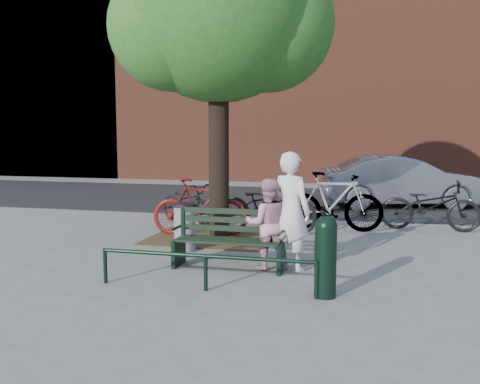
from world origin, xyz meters
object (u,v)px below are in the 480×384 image
(bicycle_c, at_px, (266,206))
(parked_car, at_px, (401,182))
(person_left, at_px, (291,211))
(bollard, at_px, (326,254))
(person_right, at_px, (267,224))
(park_bench, at_px, (230,238))
(litter_bin, at_px, (185,227))

(bicycle_c, height_order, parked_car, parked_car)
(bicycle_c, xyz_separation_m, parked_car, (2.98, 4.58, 0.15))
(person_left, bearing_deg, bollard, 142.81)
(person_left, distance_m, bicycle_c, 3.13)
(bollard, bearing_deg, person_right, 129.37)
(park_bench, relative_size, parked_car, 0.39)
(bollard, relative_size, parked_car, 0.24)
(park_bench, distance_m, bicycle_c, 3.02)
(person_right, height_order, litter_bin, person_right)
(litter_bin, xyz_separation_m, parked_car, (4.06, 6.67, 0.29))
(bollard, xyz_separation_m, litter_bin, (-2.70, 2.10, -0.14))
(bicycle_c, relative_size, parked_car, 0.50)
(person_right, distance_m, bicycle_c, 3.02)
(person_left, bearing_deg, litter_bin, 2.10)
(person_left, relative_size, bicycle_c, 0.84)
(person_left, xyz_separation_m, bollard, (0.65, -1.23, -0.35))
(litter_bin, height_order, bicycle_c, bicycle_c)
(park_bench, xyz_separation_m, bollard, (1.60, -1.16, 0.10))
(bollard, bearing_deg, bicycle_c, 111.19)
(bollard, bearing_deg, person_left, 117.77)
(litter_bin, distance_m, parked_car, 7.81)
(parked_car, bearing_deg, park_bench, 145.00)
(park_bench, bearing_deg, parked_car, 68.78)
(litter_bin, distance_m, bicycle_c, 2.35)
(bollard, xyz_separation_m, bicycle_c, (-1.62, 4.19, 0.00))
(person_left, relative_size, litter_bin, 2.14)
(park_bench, xyz_separation_m, person_right, (0.59, 0.07, 0.24))
(person_left, height_order, bicycle_c, person_left)
(person_right, bearing_deg, bicycle_c, -94.38)
(bicycle_c, bearing_deg, parked_car, -28.39)
(bollard, relative_size, bicycle_c, 0.49)
(bicycle_c, bearing_deg, person_left, -157.14)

